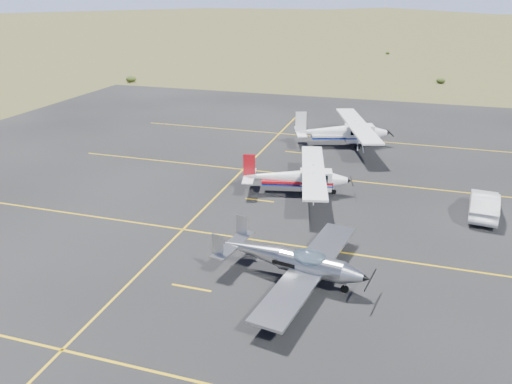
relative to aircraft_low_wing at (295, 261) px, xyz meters
The scene contains 6 objects.
ground 2.24m from the aircraft_low_wing, 136.47° to the left, with size 1600.00×1600.00×0.00m, color #383D1C.
apron 8.55m from the aircraft_low_wing, 99.74° to the left, with size 72.00×72.00×0.02m, color black.
aircraft_low_wing is the anchor object (origin of this frame).
aircraft_cessna 11.10m from the aircraft_low_wing, 102.29° to the left, with size 6.81×10.68×2.70m.
aircraft_plain 22.99m from the aircraft_low_wing, 92.49° to the left, with size 8.43×12.13×3.11m.
sedan 14.25m from the aircraft_low_wing, 48.53° to the left, with size 1.61×4.61×1.52m, color white.
Camera 1 is at (5.82, -21.66, 12.96)m, focal length 35.00 mm.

